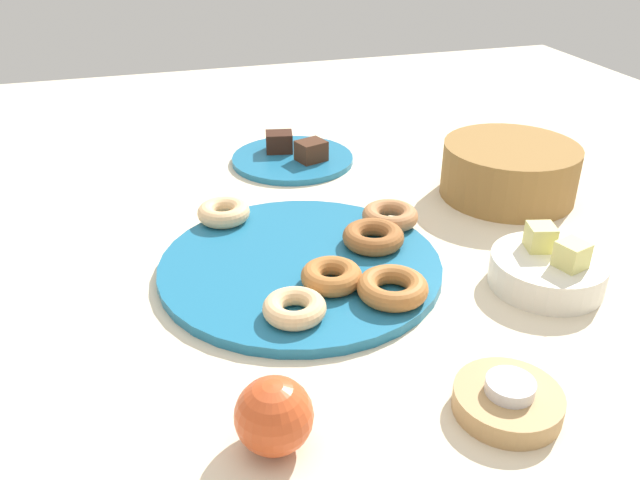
% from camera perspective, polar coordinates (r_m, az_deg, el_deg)
% --- Properties ---
extents(ground_plane, '(2.40, 2.40, 0.00)m').
position_cam_1_polar(ground_plane, '(0.95, -1.73, -2.65)').
color(ground_plane, beige).
extents(donut_plate, '(0.41, 0.41, 0.02)m').
position_cam_1_polar(donut_plate, '(0.95, -1.74, -2.25)').
color(donut_plate, '#1E6B93').
rests_on(donut_plate, ground_plane).
extents(donut_0, '(0.12, 0.12, 0.03)m').
position_cam_1_polar(donut_0, '(0.98, 4.68, 0.28)').
color(donut_0, '#995B2D').
rests_on(donut_0, donut_plate).
extents(donut_1, '(0.10, 0.10, 0.03)m').
position_cam_1_polar(donut_1, '(0.88, 1.01, -3.18)').
color(donut_1, '#AD6B33').
rests_on(donut_1, donut_plate).
extents(donut_2, '(0.09, 0.09, 0.03)m').
position_cam_1_polar(donut_2, '(0.82, -2.25, -5.97)').
color(donut_2, '#EABC84').
rests_on(donut_2, donut_plate).
extents(donut_3, '(0.13, 0.13, 0.03)m').
position_cam_1_polar(donut_3, '(0.86, 6.36, -4.16)').
color(donut_3, '#AD6B33').
rests_on(donut_3, donut_plate).
extents(donut_4, '(0.11, 0.11, 0.03)m').
position_cam_1_polar(donut_4, '(1.05, 6.15, 2.13)').
color(donut_4, '#B27547').
rests_on(donut_4, donut_plate).
extents(donut_5, '(0.10, 0.10, 0.03)m').
position_cam_1_polar(donut_5, '(1.06, -8.43, 2.41)').
color(donut_5, '#EABC84').
rests_on(donut_5, donut_plate).
extents(cake_plate, '(0.24, 0.24, 0.01)m').
position_cam_1_polar(cake_plate, '(1.32, -2.41, 7.08)').
color(cake_plate, '#1E6B93').
rests_on(cake_plate, ground_plane).
extents(brownie_near, '(0.06, 0.06, 0.04)m').
position_cam_1_polar(brownie_near, '(1.34, -3.59, 8.56)').
color(brownie_near, '#381E14').
rests_on(brownie_near, cake_plate).
extents(brownie_far, '(0.06, 0.06, 0.04)m').
position_cam_1_polar(brownie_far, '(1.29, -0.78, 7.81)').
color(brownie_far, '#472819').
rests_on(brownie_far, cake_plate).
extents(candle_holder, '(0.12, 0.12, 0.03)m').
position_cam_1_polar(candle_holder, '(0.74, 16.08, -13.41)').
color(candle_holder, tan).
rests_on(candle_holder, ground_plane).
extents(tealight, '(0.05, 0.05, 0.01)m').
position_cam_1_polar(tealight, '(0.73, 16.30, -12.22)').
color(tealight, silver).
rests_on(tealight, candle_holder).
extents(basket, '(0.33, 0.33, 0.10)m').
position_cam_1_polar(basket, '(1.21, 16.21, 5.86)').
color(basket, olive).
rests_on(basket, ground_plane).
extents(fruit_bowl, '(0.16, 0.16, 0.04)m').
position_cam_1_polar(fruit_bowl, '(0.96, 19.25, -2.62)').
color(fruit_bowl, silver).
rests_on(fruit_bowl, ground_plane).
extents(melon_chunk_left, '(0.04, 0.04, 0.04)m').
position_cam_1_polar(melon_chunk_left, '(0.96, 18.72, 0.24)').
color(melon_chunk_left, '#DBD67A').
rests_on(melon_chunk_left, fruit_bowl).
extents(melon_chunk_right, '(0.04, 0.04, 0.04)m').
position_cam_1_polar(melon_chunk_right, '(0.93, 21.17, -1.22)').
color(melon_chunk_right, '#DBD67A').
rests_on(melon_chunk_right, fruit_bowl).
extents(apple, '(0.08, 0.08, 0.08)m').
position_cam_1_polar(apple, '(0.66, -4.05, -15.09)').
color(apple, '#CC4C23').
rests_on(apple, ground_plane).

